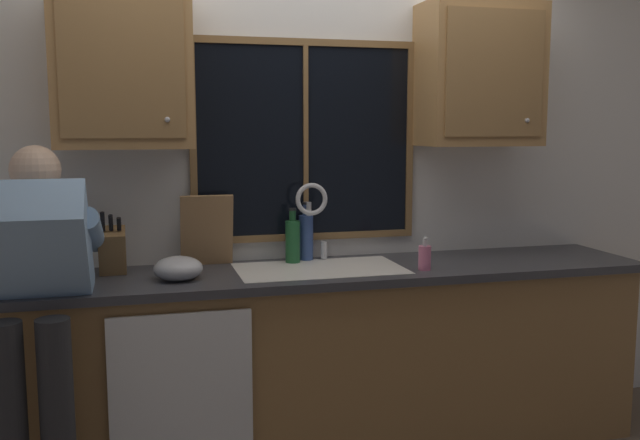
% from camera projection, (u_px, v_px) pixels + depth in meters
% --- Properties ---
extents(back_wall, '(5.62, 0.12, 2.55)m').
position_uv_depth(back_wall, '(299.00, 189.00, 3.66)').
color(back_wall, silver).
rests_on(back_wall, floor).
extents(window_glass, '(1.10, 0.02, 0.95)m').
position_uv_depth(window_glass, '(305.00, 141.00, 3.57)').
color(window_glass, black).
extents(window_frame_top, '(1.17, 0.02, 0.04)m').
position_uv_depth(window_frame_top, '(305.00, 42.00, 3.49)').
color(window_frame_top, brown).
extents(window_frame_bottom, '(1.17, 0.02, 0.04)m').
position_uv_depth(window_frame_bottom, '(306.00, 237.00, 3.63)').
color(window_frame_bottom, brown).
extents(window_frame_left, '(0.03, 0.02, 0.95)m').
position_uv_depth(window_frame_left, '(193.00, 142.00, 3.42)').
color(window_frame_left, brown).
extents(window_frame_right, '(0.03, 0.02, 0.95)m').
position_uv_depth(window_frame_right, '(410.00, 141.00, 3.71)').
color(window_frame_right, brown).
extents(window_mullion_center, '(0.02, 0.02, 0.95)m').
position_uv_depth(window_mullion_center, '(306.00, 141.00, 3.56)').
color(window_mullion_center, brown).
extents(lower_cabinet_run, '(3.22, 0.58, 0.88)m').
position_uv_depth(lower_cabinet_run, '(316.00, 364.00, 3.44)').
color(lower_cabinet_run, olive).
rests_on(lower_cabinet_run, floor).
extents(countertop, '(3.28, 0.62, 0.04)m').
position_uv_depth(countertop, '(317.00, 273.00, 3.36)').
color(countertop, '#38383D').
rests_on(countertop, lower_cabinet_run).
extents(dishwasher_front, '(0.60, 0.02, 0.74)m').
position_uv_depth(dishwasher_front, '(182.00, 398.00, 2.96)').
color(dishwasher_front, white).
extents(upper_cabinet_left, '(0.61, 0.36, 0.72)m').
position_uv_depth(upper_cabinet_left, '(123.00, 68.00, 3.15)').
color(upper_cabinet_left, '#A87A47').
extents(upper_cabinet_right, '(0.61, 0.36, 0.72)m').
position_uv_depth(upper_cabinet_right, '(479.00, 75.00, 3.60)').
color(upper_cabinet_right, '#A87A47').
extents(sink, '(0.80, 0.46, 0.21)m').
position_uv_depth(sink, '(320.00, 288.00, 3.38)').
color(sink, white).
rests_on(sink, lower_cabinet_run).
extents(faucet, '(0.18, 0.09, 0.40)m').
position_uv_depth(faucet, '(312.00, 212.00, 3.51)').
color(faucet, silver).
rests_on(faucet, countertop).
extents(person_standing, '(0.53, 0.71, 1.52)m').
position_uv_depth(person_standing, '(33.00, 293.00, 2.77)').
color(person_standing, '#262628').
rests_on(person_standing, floor).
extents(knife_block, '(0.12, 0.18, 0.32)m').
position_uv_depth(knife_block, '(112.00, 251.00, 3.22)').
color(knife_block, olive).
rests_on(knife_block, countertop).
extents(cutting_board, '(0.25, 0.09, 0.35)m').
position_uv_depth(cutting_board, '(207.00, 231.00, 3.42)').
color(cutting_board, '#997047').
rests_on(cutting_board, countertop).
extents(mixing_bowl, '(0.22, 0.22, 0.11)m').
position_uv_depth(mixing_bowl, '(178.00, 269.00, 3.13)').
color(mixing_bowl, '#B7B7BC').
rests_on(mixing_bowl, countertop).
extents(soap_dispenser, '(0.06, 0.07, 0.16)m').
position_uv_depth(soap_dispenser, '(425.00, 257.00, 3.34)').
color(soap_dispenser, pink).
rests_on(soap_dispenser, countertop).
extents(bottle_green_glass, '(0.07, 0.07, 0.28)m').
position_uv_depth(bottle_green_glass, '(293.00, 240.00, 3.50)').
color(bottle_green_glass, '#1E592D').
rests_on(bottle_green_glass, countertop).
extents(bottle_tall_clear, '(0.07, 0.07, 0.30)m').
position_uv_depth(bottle_tall_clear, '(306.00, 236.00, 3.57)').
color(bottle_tall_clear, '#334C8C').
rests_on(bottle_tall_clear, countertop).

